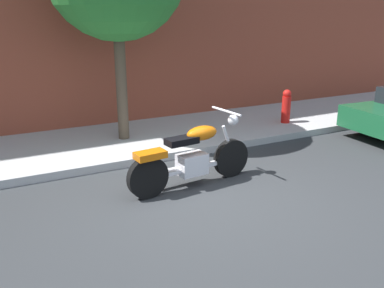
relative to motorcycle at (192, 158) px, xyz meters
name	(u,v)px	position (x,y,z in m)	size (l,w,h in m)	color
ground_plane	(208,197)	(0.03, -0.48, -0.46)	(60.00, 60.00, 0.00)	#303335
sidewalk	(138,139)	(0.03, 2.48, -0.39)	(22.91, 2.56, 0.14)	#B1B1B1
motorcycle	(192,158)	(0.00, 0.00, 0.00)	(2.13, 0.70, 1.12)	black
fire_hydrant	(286,109)	(3.44, 1.97, 0.00)	(0.20, 0.20, 0.91)	red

